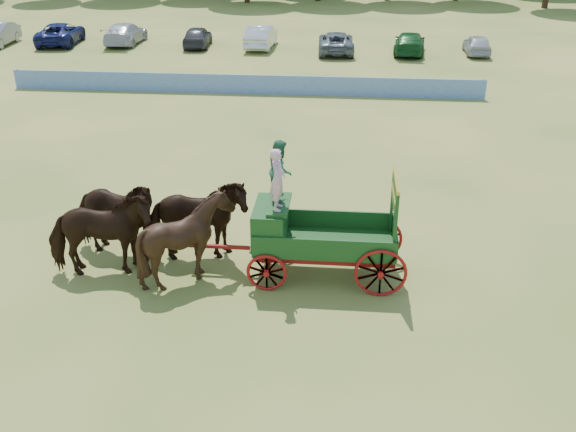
% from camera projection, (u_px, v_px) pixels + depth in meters
% --- Properties ---
extents(ground, '(160.00, 160.00, 0.00)m').
position_uv_depth(ground, '(184.00, 254.00, 19.05)').
color(ground, tan).
rests_on(ground, ground).
extents(horse_lead_left, '(3.17, 1.91, 2.50)m').
position_uv_depth(horse_lead_left, '(100.00, 235.00, 17.45)').
color(horse_lead_left, black).
rests_on(horse_lead_left, ground).
extents(horse_lead_right, '(3.18, 1.96, 2.50)m').
position_uv_depth(horse_lead_right, '(114.00, 218.00, 18.43)').
color(horse_lead_right, black).
rests_on(horse_lead_right, ground).
extents(horse_wheel_left, '(2.44, 2.21, 2.50)m').
position_uv_depth(horse_wheel_left, '(187.00, 239.00, 17.25)').
color(horse_wheel_left, black).
rests_on(horse_wheel_left, ground).
extents(horse_wheel_right, '(3.17, 1.91, 2.50)m').
position_uv_depth(horse_wheel_right, '(196.00, 221.00, 18.24)').
color(horse_wheel_right, black).
rests_on(horse_wheel_right, ground).
extents(farm_dray, '(6.00, 2.00, 3.82)m').
position_uv_depth(farm_dray, '(297.00, 218.00, 17.33)').
color(farm_dray, maroon).
rests_on(farm_dray, ground).
extents(sponsor_banner, '(26.00, 0.08, 1.05)m').
position_uv_depth(sponsor_banner, '(243.00, 84.00, 35.02)').
color(sponsor_banner, '#1F54A8').
rests_on(sponsor_banner, ground).
extents(parked_cars, '(41.36, 7.11, 1.62)m').
position_uv_depth(parked_cars, '(185.00, 37.00, 46.28)').
color(parked_cars, silver).
rests_on(parked_cars, ground).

